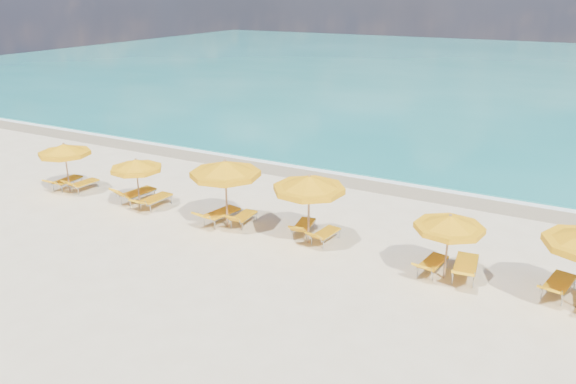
% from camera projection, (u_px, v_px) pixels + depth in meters
% --- Properties ---
extents(ground_plane, '(120.00, 120.00, 0.00)m').
position_uv_depth(ground_plane, '(268.00, 236.00, 20.21)').
color(ground_plane, beige).
extents(ocean, '(120.00, 80.00, 0.30)m').
position_uv_depth(ocean, '(495.00, 72.00, 59.88)').
color(ocean, '#147572').
rests_on(ocean, ground).
extents(wet_sand_band, '(120.00, 2.60, 0.01)m').
position_uv_depth(wet_sand_band, '(348.00, 178.00, 26.33)').
color(wet_sand_band, tan).
rests_on(wet_sand_band, ground).
extents(foam_line, '(120.00, 1.20, 0.03)m').
position_uv_depth(foam_line, '(354.00, 174.00, 26.99)').
color(foam_line, white).
rests_on(foam_line, ground).
extents(whitecap_near, '(14.00, 0.36, 0.05)m').
position_uv_depth(whitecap_near, '(320.00, 124.00, 36.95)').
color(whitecap_near, white).
rests_on(whitecap_near, ground).
extents(whitecap_far, '(18.00, 0.30, 0.05)m').
position_uv_depth(whitecap_far, '(561.00, 126.00, 36.46)').
color(whitecap_far, white).
rests_on(whitecap_far, ground).
extents(umbrella_2, '(2.45, 2.45, 2.22)m').
position_uv_depth(umbrella_2, '(64.00, 150.00, 23.94)').
color(umbrella_2, '#A87D54').
rests_on(umbrella_2, ground).
extents(umbrella_3, '(2.53, 2.53, 2.09)m').
position_uv_depth(umbrella_3, '(136.00, 166.00, 22.23)').
color(umbrella_3, '#A87D54').
rests_on(umbrella_3, ground).
extents(umbrella_4, '(3.07, 3.07, 2.63)m').
position_uv_depth(umbrella_4, '(225.00, 169.00, 20.23)').
color(umbrella_4, '#A87D54').
rests_on(umbrella_4, ground).
extents(umbrella_5, '(3.09, 3.09, 2.53)m').
position_uv_depth(umbrella_5, '(309.00, 184.00, 18.94)').
color(umbrella_5, '#A87D54').
rests_on(umbrella_5, ground).
extents(umbrella_6, '(2.54, 2.54, 2.14)m').
position_uv_depth(umbrella_6, '(450.00, 224.00, 16.63)').
color(umbrella_6, '#A87D54').
rests_on(umbrella_6, ground).
extents(lounger_2_left, '(0.65, 1.82, 0.70)m').
position_uv_depth(lounger_2_left, '(67.00, 183.00, 24.99)').
color(lounger_2_left, '#A5A8AD').
rests_on(lounger_2_left, ground).
extents(lounger_2_right, '(0.67, 1.65, 0.71)m').
position_uv_depth(lounger_2_right, '(84.00, 186.00, 24.71)').
color(lounger_2_right, '#A5A8AD').
rests_on(lounger_2_right, ground).
extents(lounger_3_left, '(0.92, 2.00, 0.88)m').
position_uv_depth(lounger_3_left, '(137.00, 196.00, 23.36)').
color(lounger_3_left, '#A5A8AD').
rests_on(lounger_3_left, ground).
extents(lounger_3_right, '(0.71, 1.91, 0.67)m').
position_uv_depth(lounger_3_right, '(155.00, 202.00, 22.78)').
color(lounger_3_right, '#A5A8AD').
rests_on(lounger_3_right, ground).
extents(lounger_4_left, '(0.99, 2.06, 0.76)m').
position_uv_depth(lounger_4_left, '(221.00, 217.00, 21.25)').
color(lounger_4_left, '#A5A8AD').
rests_on(lounger_4_left, ground).
extents(lounger_4_right, '(0.61, 1.63, 0.71)m').
position_uv_depth(lounger_4_right, '(243.00, 220.00, 21.11)').
color(lounger_4_right, '#A5A8AD').
rests_on(lounger_4_right, ground).
extents(lounger_5_left, '(0.85, 1.78, 0.73)m').
position_uv_depth(lounger_5_left, '(304.00, 229.00, 20.27)').
color(lounger_5_left, '#A5A8AD').
rests_on(lounger_5_left, ground).
extents(lounger_5_right, '(0.72, 1.66, 0.70)m').
position_uv_depth(lounger_5_right, '(325.00, 237.00, 19.65)').
color(lounger_5_right, '#A5A8AD').
rests_on(lounger_5_right, ground).
extents(lounger_6_left, '(0.80, 1.77, 0.70)m').
position_uv_depth(lounger_6_left, '(432.00, 267.00, 17.52)').
color(lounger_6_left, '#A5A8AD').
rests_on(lounger_6_left, ground).
extents(lounger_6_right, '(0.89, 2.13, 0.79)m').
position_uv_depth(lounger_6_right, '(465.00, 270.00, 17.23)').
color(lounger_6_right, '#A5A8AD').
rests_on(lounger_6_right, ground).
extents(lounger_7_left, '(1.00, 2.01, 0.73)m').
position_uv_depth(lounger_7_left, '(558.00, 288.00, 16.24)').
color(lounger_7_left, '#A5A8AD').
rests_on(lounger_7_left, ground).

